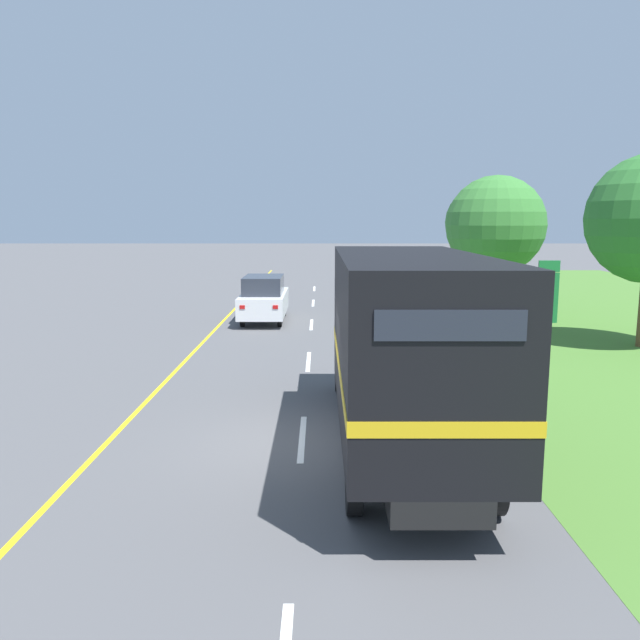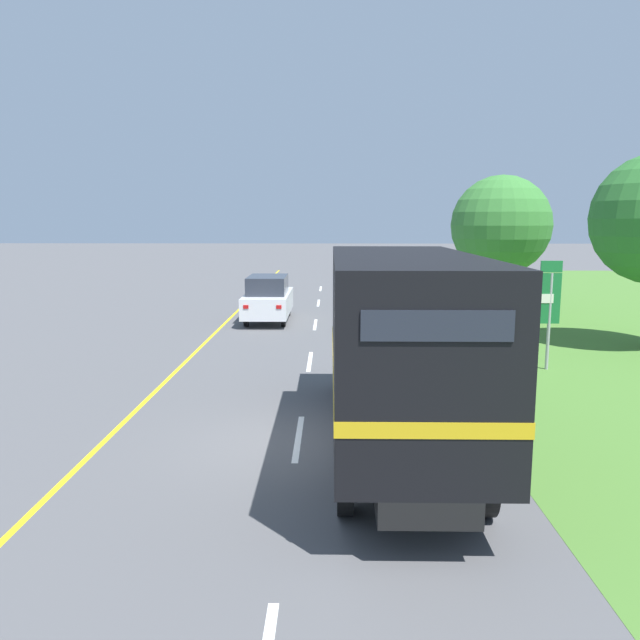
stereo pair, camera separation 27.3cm
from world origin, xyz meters
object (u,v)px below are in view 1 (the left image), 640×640
(roadside_tree_far, at_px, (483,223))
(horse_trailer_truck, at_px, (404,342))
(lead_car_white, at_px, (266,298))
(delineator_post, at_px, (514,400))
(highway_sign, at_px, (528,301))
(roadside_tree_mid, at_px, (497,225))

(roadside_tree_far, bearing_deg, horse_trailer_truck, -107.72)
(horse_trailer_truck, height_order, lead_car_white, horse_trailer_truck)
(delineator_post, bearing_deg, horse_trailer_truck, -150.22)
(highway_sign, xyz_separation_m, delineator_post, (-1.79, -4.85, -1.43))
(horse_trailer_truck, xyz_separation_m, lead_car_white, (-3.81, 14.66, -1.06))
(roadside_tree_mid, bearing_deg, roadside_tree_far, 81.72)
(lead_car_white, distance_m, roadside_tree_mid, 10.44)
(roadside_tree_mid, height_order, delineator_post, roadside_tree_mid)
(horse_trailer_truck, relative_size, delineator_post, 9.15)
(highway_sign, height_order, roadside_tree_mid, roadside_tree_mid)
(roadside_tree_far, bearing_deg, delineator_post, -102.30)
(lead_car_white, distance_m, delineator_post, 14.66)
(horse_trailer_truck, distance_m, roadside_tree_mid, 17.35)
(lead_car_white, distance_m, roadside_tree_far, 13.05)
(lead_car_white, xyz_separation_m, roadside_tree_mid, (9.90, 1.47, 2.98))
(delineator_post, bearing_deg, roadside_tree_mid, 76.26)
(highway_sign, xyz_separation_m, roadside_tree_mid, (1.80, 9.85, 2.01))
(lead_car_white, height_order, roadside_tree_far, roadside_tree_far)
(horse_trailer_truck, height_order, delineator_post, horse_trailer_truck)
(horse_trailer_truck, height_order, roadside_tree_mid, roadside_tree_mid)
(roadside_tree_mid, bearing_deg, highway_sign, -100.37)
(highway_sign, bearing_deg, delineator_post, -110.26)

